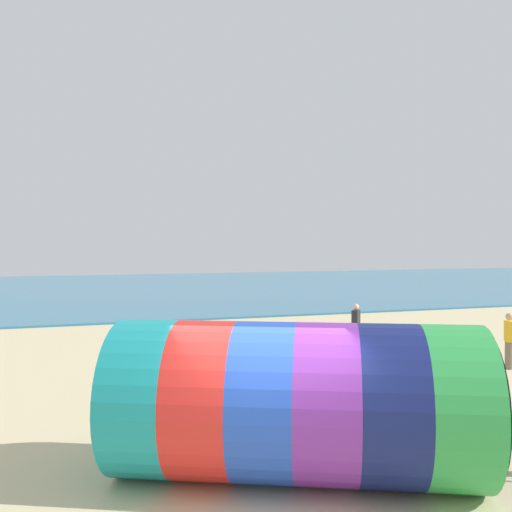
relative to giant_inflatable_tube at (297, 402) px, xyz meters
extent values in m
plane|color=#CCBA8C|center=(-0.70, -0.67, -1.27)|extent=(120.00, 120.00, 0.00)
cube|color=teal|center=(-0.70, 38.74, -1.22)|extent=(120.00, 40.00, 0.10)
cylinder|color=teal|center=(-2.21, 1.03, 0.00)|extent=(1.95, 2.70, 2.53)
cylinder|color=red|center=(-1.34, 0.62, 0.00)|extent=(1.95, 2.70, 2.53)
cylinder|color=blue|center=(-0.46, 0.22, 0.00)|extent=(1.95, 2.70, 2.53)
cylinder|color=purple|center=(0.41, -0.19, 0.00)|extent=(1.95, 2.70, 2.53)
cylinder|color=navy|center=(1.29, -0.60, 0.00)|extent=(1.95, 2.70, 2.53)
cylinder|color=green|center=(2.16, -1.01, 0.00)|extent=(1.95, 2.70, 2.53)
cylinder|color=black|center=(2.62, -1.22, 0.00)|extent=(1.04, 2.14, 2.33)
cylinder|color=#726651|center=(9.14, 5.38, -0.85)|extent=(0.24, 0.24, 0.83)
cube|color=yellow|center=(9.14, 5.38, -0.13)|extent=(0.36, 0.42, 0.62)
sphere|color=tan|center=(9.14, 5.38, 0.31)|extent=(0.22, 0.22, 0.22)
cylinder|color=#383D56|center=(6.42, 9.89, -0.87)|extent=(0.24, 0.24, 0.78)
cube|color=#232328|center=(6.42, 9.89, -0.19)|extent=(0.41, 0.41, 0.59)
sphere|color=beige|center=(6.42, 9.89, 0.23)|extent=(0.21, 0.21, 0.21)
camera|label=1|loc=(-3.50, -8.36, 2.54)|focal=40.00mm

